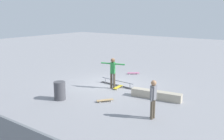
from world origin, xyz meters
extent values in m
plane|color=gray|center=(0.00, 0.00, 0.00)|extent=(60.00, 60.00, 0.00)
cube|color=black|center=(-0.40, -0.06, 0.01)|extent=(2.46, 0.46, 0.01)
cylinder|color=gray|center=(-1.31, 0.02, 0.15)|extent=(0.04, 0.04, 0.29)
cylinder|color=gray|center=(0.52, -0.15, 0.15)|extent=(0.04, 0.04, 0.29)
cylinder|color=gray|center=(-0.40, -0.06, 0.29)|extent=(2.28, 0.25, 0.05)
cube|color=#B2A893|center=(-3.20, 0.68, 0.19)|extent=(2.47, 0.71, 0.39)
cylinder|color=brown|center=(-0.60, 0.51, 0.42)|extent=(0.15, 0.15, 0.85)
cylinder|color=brown|center=(-0.44, 0.55, 0.42)|extent=(0.15, 0.15, 0.85)
cube|color=#2D8C42|center=(-0.52, 0.53, 1.15)|extent=(0.26, 0.24, 0.60)
sphere|color=brown|center=(-0.52, 0.53, 1.57)|extent=(0.23, 0.23, 0.23)
cylinder|color=#2D8C42|center=(-0.90, 0.44, 1.38)|extent=(0.57, 0.21, 0.08)
cylinder|color=#2D8C42|center=(-0.14, 0.63, 1.38)|extent=(0.57, 0.21, 0.08)
cube|color=yellow|center=(-0.74, 0.35, 0.08)|extent=(0.28, 0.82, 0.02)
cylinder|color=white|center=(-0.88, 0.61, 0.03)|extent=(0.04, 0.06, 0.05)
cylinder|color=white|center=(-0.65, 0.63, 0.03)|extent=(0.04, 0.06, 0.05)
cylinder|color=white|center=(-0.83, 0.07, 0.03)|extent=(0.04, 0.06, 0.05)
cylinder|color=white|center=(-0.60, 0.09, 0.03)|extent=(0.04, 0.06, 0.05)
cylinder|color=brown|center=(-4.14, 2.82, 0.39)|extent=(0.12, 0.12, 0.78)
cylinder|color=brown|center=(-4.13, 2.97, 0.39)|extent=(0.12, 0.12, 0.78)
cube|color=slate|center=(-4.14, 2.89, 1.06)|extent=(0.19, 0.21, 0.56)
sphere|color=#A87A56|center=(-4.14, 2.89, 1.45)|extent=(0.21, 0.21, 0.21)
cylinder|color=slate|center=(-4.15, 2.76, 1.01)|extent=(0.08, 0.08, 0.52)
cylinder|color=slate|center=(-4.13, 3.03, 1.01)|extent=(0.08, 0.08, 0.52)
cube|color=tan|center=(-1.46, 2.45, 0.08)|extent=(0.63, 0.76, 0.02)
cylinder|color=white|center=(-1.39, 2.74, 0.03)|extent=(0.06, 0.06, 0.05)
cylinder|color=white|center=(-1.21, 2.60, 0.03)|extent=(0.06, 0.06, 0.05)
cylinder|color=white|center=(-1.72, 2.30, 0.03)|extent=(0.06, 0.06, 0.05)
cylinder|color=white|center=(-1.53, 2.16, 0.03)|extent=(0.06, 0.06, 0.05)
cube|color=#E05993|center=(0.29, -2.97, 0.08)|extent=(0.76, 0.64, 0.02)
cylinder|color=white|center=(0.15, -3.23, 0.03)|extent=(0.06, 0.06, 0.05)
cylinder|color=white|center=(0.01, -3.04, 0.03)|extent=(0.06, 0.06, 0.05)
cylinder|color=white|center=(0.58, -2.90, 0.03)|extent=(0.06, 0.06, 0.05)
cylinder|color=white|center=(0.44, -2.71, 0.03)|extent=(0.06, 0.06, 0.05)
cylinder|color=#47474C|center=(0.46, 3.47, 0.44)|extent=(0.54, 0.54, 0.87)
camera|label=1|loc=(-8.25, 11.23, 4.02)|focal=40.34mm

